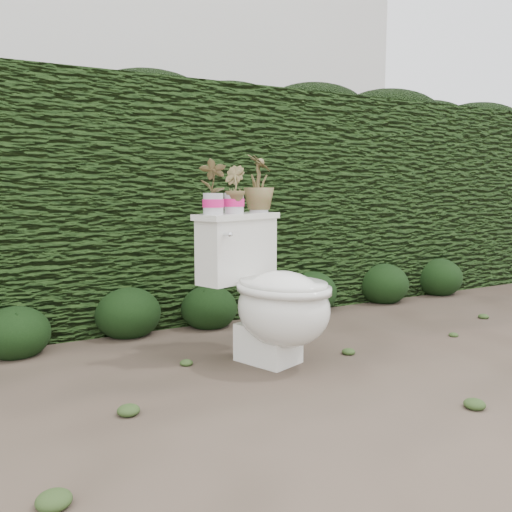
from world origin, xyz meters
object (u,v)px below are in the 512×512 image
toilet (271,296)px  potted_plant_center (234,191)px  potted_plant_right (259,185)px  potted_plant_left (213,188)px

toilet → potted_plant_center: potted_plant_center is taller
potted_plant_center → potted_plant_right: potted_plant_right is taller
toilet → potted_plant_center: (-0.10, 0.22, 0.54)m
potted_plant_center → potted_plant_right: size_ratio=0.79×
toilet → potted_plant_right: potted_plant_right is taller
toilet → potted_plant_center: 0.59m
potted_plant_left → potted_plant_center: potted_plant_left is taller
toilet → potted_plant_left: (-0.25, 0.17, 0.55)m
potted_plant_left → potted_plant_center: bearing=-124.4°
potted_plant_center → potted_plant_right: bearing=-71.2°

